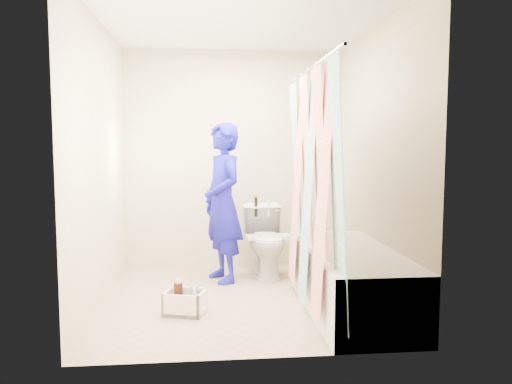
{
  "coord_description": "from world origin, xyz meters",
  "views": [
    {
      "loc": [
        -0.31,
        -4.33,
        1.35
      ],
      "look_at": [
        0.15,
        0.28,
        0.91
      ],
      "focal_mm": 35.0,
      "sensor_mm": 36.0,
      "label": 1
    }
  ],
  "objects": [
    {
      "name": "cleaning_caddy",
      "position": [
        -0.48,
        -0.4,
        0.09
      ],
      "size": [
        0.37,
        0.33,
        0.24
      ],
      "rotation": [
        0.0,
        0.0,
        -0.3
      ],
      "color": "white",
      "rests_on": "ground"
    },
    {
      "name": "floor",
      "position": [
        0.0,
        0.0,
        0.0
      ],
      "size": [
        2.6,
        2.6,
        0.0
      ],
      "primitive_type": "plane",
      "color": "tan",
      "rests_on": "ground"
    },
    {
      "name": "plumber",
      "position": [
        -0.15,
        0.56,
        0.78
      ],
      "size": [
        0.56,
        0.67,
        1.57
      ],
      "primitive_type": "imported",
      "rotation": [
        0.0,
        0.0,
        -1.19
      ],
      "color": "#0E1793",
      "rests_on": "ground"
    },
    {
      "name": "ceiling",
      "position": [
        0.0,
        0.0,
        2.4
      ],
      "size": [
        2.4,
        2.6,
        0.02
      ],
      "primitive_type": "cube",
      "color": "silver",
      "rests_on": "wall_back"
    },
    {
      "name": "wall_left",
      "position": [
        -1.2,
        0.0,
        1.2
      ],
      "size": [
        0.02,
        2.6,
        2.4
      ],
      "primitive_type": "cube",
      "color": "beige",
      "rests_on": "ground"
    },
    {
      "name": "wall_front",
      "position": [
        0.0,
        -1.3,
        1.2
      ],
      "size": [
        2.4,
        0.02,
        2.4
      ],
      "primitive_type": "cube",
      "color": "beige",
      "rests_on": "ground"
    },
    {
      "name": "shower_curtain",
      "position": [
        0.52,
        -0.43,
        1.02
      ],
      "size": [
        0.06,
        1.75,
        1.8
      ],
      "primitive_type": "cube",
      "color": "white",
      "rests_on": "curtain_rod"
    },
    {
      "name": "wall_right",
      "position": [
        1.2,
        0.0,
        1.2
      ],
      "size": [
        0.02,
        2.6,
        2.4
      ],
      "primitive_type": "cube",
      "color": "beige",
      "rests_on": "ground"
    },
    {
      "name": "curtain_rod",
      "position": [
        0.52,
        -0.43,
        1.95
      ],
      "size": [
        0.02,
        1.9,
        0.02
      ],
      "primitive_type": "cylinder",
      "rotation": [
        1.57,
        0.0,
        0.0
      ],
      "color": "silver",
      "rests_on": "wall_back"
    },
    {
      "name": "toilet",
      "position": [
        0.3,
        0.72,
        0.36
      ],
      "size": [
        0.44,
        0.73,
        0.73
      ],
      "primitive_type": "imported",
      "rotation": [
        0.0,
        0.0,
        0.05
      ],
      "color": "white",
      "rests_on": "ground"
    },
    {
      "name": "tank_internals",
      "position": [
        0.25,
        0.91,
        0.72
      ],
      "size": [
        0.18,
        0.06,
        0.24
      ],
      "color": "black",
      "rests_on": "toilet"
    },
    {
      "name": "wall_back",
      "position": [
        0.0,
        1.3,
        1.2
      ],
      "size": [
        2.4,
        0.02,
        2.4
      ],
      "primitive_type": "cube",
      "color": "beige",
      "rests_on": "ground"
    },
    {
      "name": "bathtub",
      "position": [
        0.85,
        -0.43,
        0.27
      ],
      "size": [
        0.7,
        1.75,
        0.5
      ],
      "color": "white",
      "rests_on": "ground"
    },
    {
      "name": "tank_lid",
      "position": [
        0.31,
        0.61,
        0.43
      ],
      "size": [
        0.46,
        0.22,
        0.03
      ],
      "primitive_type": "cube",
      "rotation": [
        0.0,
        0.0,
        0.05
      ],
      "color": "silver",
      "rests_on": "toilet"
    }
  ]
}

